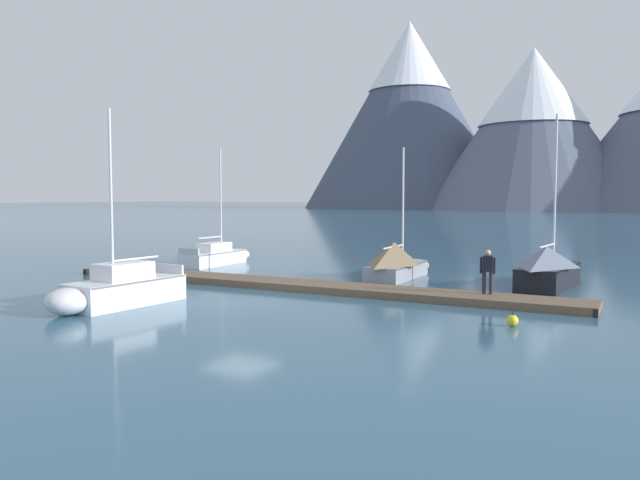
# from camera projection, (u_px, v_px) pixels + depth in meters

# --- Properties ---
(ground_plane) EXTENTS (700.00, 700.00, 0.00)m
(ground_plane) POSITION_uv_depth(u_px,v_px,m) (242.00, 302.00, 23.73)
(ground_plane) COLOR #335B75
(mountain_west_summit) EXTENTS (72.94, 72.94, 64.66)m
(mountain_west_summit) POSITION_uv_depth(u_px,v_px,m) (409.00, 112.00, 217.82)
(mountain_west_summit) COLOR #424C60
(mountain_west_summit) RESTS_ON ground
(mountain_central_massif) EXTENTS (64.31, 64.31, 48.81)m
(mountain_central_massif) POSITION_uv_depth(u_px,v_px,m) (533.00, 124.00, 188.53)
(mountain_central_massif) COLOR slate
(mountain_central_massif) RESTS_ON ground
(dock) EXTENTS (24.29, 2.84, 0.30)m
(dock) POSITION_uv_depth(u_px,v_px,m) (297.00, 285.00, 27.18)
(dock) COLOR brown
(dock) RESTS_ON ground
(sailboat_nearest_berth) EXTENTS (1.79, 5.69, 6.81)m
(sailboat_nearest_berth) POSITION_uv_depth(u_px,v_px,m) (218.00, 255.00, 36.89)
(sailboat_nearest_berth) COLOR white
(sailboat_nearest_berth) RESTS_ON ground
(sailboat_second_berth) EXTENTS (1.96, 5.50, 7.15)m
(sailboat_second_berth) POSITION_uv_depth(u_px,v_px,m) (116.00, 290.00, 22.67)
(sailboat_second_berth) COLOR silver
(sailboat_second_berth) RESTS_ON ground
(sailboat_mid_dock_port) EXTENTS (2.05, 6.17, 6.43)m
(sailboat_mid_dock_port) POSITION_uv_depth(u_px,v_px,m) (398.00, 261.00, 30.65)
(sailboat_mid_dock_port) COLOR #93939E
(sailboat_mid_dock_port) RESTS_ON ground
(sailboat_mid_dock_starboard) EXTENTS (2.22, 6.14, 7.65)m
(sailboat_mid_dock_starboard) POSITION_uv_depth(u_px,v_px,m) (550.00, 268.00, 27.43)
(sailboat_mid_dock_starboard) COLOR black
(sailboat_mid_dock_starboard) RESTS_ON ground
(person_on_dock) EXTENTS (0.58, 0.29, 1.69)m
(person_on_dock) POSITION_uv_depth(u_px,v_px,m) (488.00, 269.00, 23.69)
(person_on_dock) COLOR #232328
(person_on_dock) RESTS_ON dock
(mooring_buoy_channel_marker) EXTENTS (0.36, 0.36, 0.44)m
(mooring_buoy_channel_marker) POSITION_uv_depth(u_px,v_px,m) (513.00, 320.00, 19.26)
(mooring_buoy_channel_marker) COLOR yellow
(mooring_buoy_channel_marker) RESTS_ON ground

